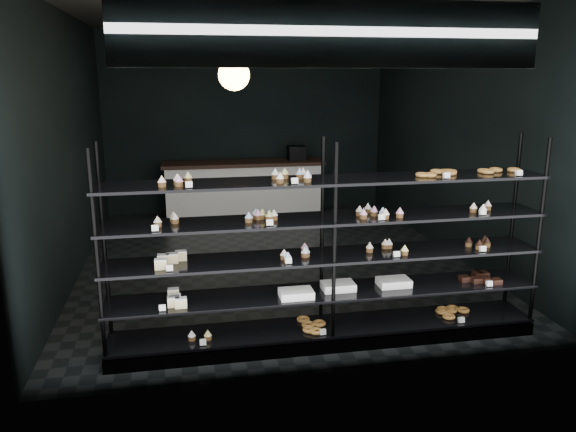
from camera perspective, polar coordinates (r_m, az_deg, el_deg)
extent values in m
cube|color=black|center=(7.65, -1.46, -4.47)|extent=(5.00, 6.00, 0.01)
cube|color=black|center=(7.29, -1.62, 20.04)|extent=(5.00, 6.00, 0.01)
cube|color=black|center=(10.26, -4.27, 9.40)|extent=(5.00, 0.01, 3.20)
cube|color=black|center=(4.40, 4.79, 2.94)|extent=(5.00, 0.01, 3.20)
cube|color=black|center=(7.33, -21.34, 6.55)|extent=(0.01, 6.00, 3.20)
cube|color=black|center=(8.08, 16.40, 7.57)|extent=(0.01, 6.00, 3.20)
cube|color=black|center=(5.43, 3.91, -12.01)|extent=(4.00, 0.50, 0.12)
cylinder|color=black|center=(4.77, -18.79, -4.53)|extent=(0.04, 0.04, 1.85)
cylinder|color=black|center=(5.19, -18.16, -2.99)|extent=(0.04, 0.04, 1.85)
cylinder|color=black|center=(4.89, 4.74, -3.36)|extent=(0.04, 0.04, 1.85)
cylinder|color=black|center=(5.29, 3.47, -1.95)|extent=(0.04, 0.04, 1.85)
cylinder|color=black|center=(5.72, 24.14, -1.96)|extent=(0.04, 0.04, 1.85)
cylinder|color=black|center=(6.07, 21.82, -0.84)|extent=(0.04, 0.04, 1.85)
cube|color=black|center=(5.39, 3.92, -11.15)|extent=(4.00, 0.50, 0.03)
cube|color=black|center=(5.25, 3.99, -7.70)|extent=(4.00, 0.50, 0.02)
cube|color=black|center=(5.13, 4.05, -4.07)|extent=(4.00, 0.50, 0.02)
cube|color=black|center=(5.03, 4.12, -0.28)|extent=(4.00, 0.50, 0.02)
cube|color=black|center=(4.95, 4.19, 3.64)|extent=(4.00, 0.50, 0.02)
cube|color=white|center=(4.61, -10.65, 3.10)|extent=(0.06, 0.04, 0.06)
cube|color=white|center=(4.69, 0.26, 3.54)|extent=(0.06, 0.04, 0.06)
cube|color=white|center=(5.12, 15.35, 3.94)|extent=(0.06, 0.04, 0.06)
cube|color=white|center=(5.47, 22.12, 4.04)|extent=(0.06, 0.04, 0.06)
cube|color=white|center=(4.69, -12.79, -1.21)|extent=(0.06, 0.04, 0.06)
cube|color=white|center=(4.74, -1.76, -0.69)|extent=(0.06, 0.04, 0.06)
cube|color=white|center=(4.99, 9.75, -0.12)|extent=(0.05, 0.04, 0.06)
cube|color=white|center=(5.39, 19.19, 0.35)|extent=(0.06, 0.04, 0.06)
cube|color=white|center=(4.79, -12.19, -5.23)|extent=(0.06, 0.04, 0.06)
cube|color=white|center=(4.87, 0.62, -4.55)|extent=(0.05, 0.04, 0.06)
cube|color=white|center=(5.12, 10.48, -3.88)|extent=(0.05, 0.04, 0.06)
cube|color=white|center=(5.50, 19.27, -3.18)|extent=(0.06, 0.04, 0.06)
cube|color=white|center=(4.92, -12.32, -9.09)|extent=(0.06, 0.04, 0.06)
cube|color=white|center=(5.63, 19.38, -6.55)|extent=(0.06, 0.04, 0.06)
cube|color=white|center=(5.06, -8.85, -12.59)|extent=(0.06, 0.04, 0.06)
cube|color=white|center=(5.19, 3.41, -11.71)|extent=(0.05, 0.04, 0.06)
cube|color=white|center=(5.66, 17.11, -10.09)|extent=(0.06, 0.04, 0.06)
cube|color=#0C153E|center=(4.40, 4.82, 18.00)|extent=(3.20, 0.04, 0.45)
cube|color=white|center=(4.38, 4.89, 18.01)|extent=(3.30, 0.02, 0.50)
cylinder|color=black|center=(5.90, -5.62, 18.42)|extent=(0.01, 0.01, 0.57)
sphere|color=#FAB057|center=(5.88, -5.51, 14.10)|extent=(0.32, 0.32, 0.32)
cube|color=white|center=(9.91, -4.49, 2.57)|extent=(2.69, 0.60, 0.92)
cube|color=black|center=(9.83, -4.55, 5.36)|extent=(2.80, 0.65, 0.06)
cube|color=black|center=(9.95, 0.86, 6.42)|extent=(0.30, 0.30, 0.25)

